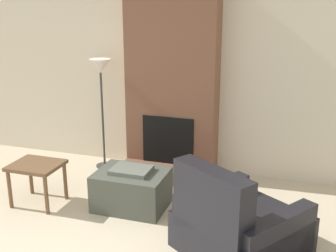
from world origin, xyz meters
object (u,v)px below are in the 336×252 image
(floor_lamp_left, at_px, (101,76))
(armchair, at_px, (235,227))
(ottoman, at_px, (132,189))
(side_table, at_px, (37,170))

(floor_lamp_left, bearing_deg, armchair, -36.52)
(ottoman, height_order, side_table, side_table)
(ottoman, bearing_deg, armchair, -23.60)
(ottoman, height_order, armchair, armchair)
(ottoman, bearing_deg, side_table, -166.63)
(armchair, height_order, floor_lamp_left, floor_lamp_left)
(side_table, xyz_separation_m, floor_lamp_left, (0.22, 1.28, 0.90))
(side_table, relative_size, floor_lamp_left, 0.36)
(ottoman, relative_size, side_table, 1.42)
(armchair, distance_m, side_table, 2.38)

